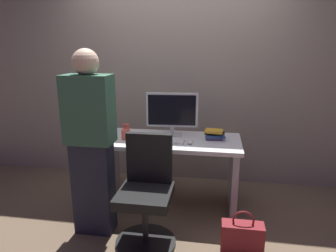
# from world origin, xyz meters

# --- Properties ---
(ground_plane) EXTENTS (9.00, 9.00, 0.00)m
(ground_plane) POSITION_xyz_m (0.00, 0.00, 0.00)
(ground_plane) COLOR brown
(wall_back) EXTENTS (6.40, 0.10, 3.00)m
(wall_back) POSITION_xyz_m (0.00, 0.75, 1.50)
(wall_back) COLOR #9E9384
(wall_back) RESTS_ON ground
(desk) EXTENTS (1.46, 0.66, 0.73)m
(desk) POSITION_xyz_m (0.00, 0.00, 0.51)
(desk) COLOR white
(desk) RESTS_ON ground
(office_chair) EXTENTS (0.52, 0.52, 0.94)m
(office_chair) POSITION_xyz_m (-0.09, -0.66, 0.43)
(office_chair) COLOR black
(office_chair) RESTS_ON ground
(person_at_desk) EXTENTS (0.40, 0.24, 1.64)m
(person_at_desk) POSITION_xyz_m (-0.59, -0.58, 0.84)
(person_at_desk) COLOR #262838
(person_at_desk) RESTS_ON ground
(monitor) EXTENTS (0.54, 0.15, 0.46)m
(monitor) POSITION_xyz_m (0.01, 0.13, 0.99)
(monitor) COLOR silver
(monitor) RESTS_ON desk
(keyboard) EXTENTS (0.43, 0.15, 0.02)m
(keyboard) POSITION_xyz_m (-0.04, -0.09, 0.74)
(keyboard) COLOR white
(keyboard) RESTS_ON desk
(mouse) EXTENTS (0.06, 0.10, 0.03)m
(mouse) POSITION_xyz_m (0.23, -0.11, 0.75)
(mouse) COLOR white
(mouse) RESTS_ON desk
(cup_near_keyboard) EXTENTS (0.08, 0.08, 0.10)m
(cup_near_keyboard) POSITION_xyz_m (-0.44, -0.08, 0.78)
(cup_near_keyboard) COLOR #D84C3F
(cup_near_keyboard) RESTS_ON desk
(cup_by_monitor) EXTENTS (0.07, 0.07, 0.09)m
(cup_by_monitor) POSITION_xyz_m (-0.50, 0.16, 0.78)
(cup_by_monitor) COLOR #D84C3F
(cup_by_monitor) RESTS_ON desk
(book_stack) EXTENTS (0.21, 0.17, 0.10)m
(book_stack) POSITION_xyz_m (0.46, 0.06, 0.79)
(book_stack) COLOR #594C72
(book_stack) RESTS_ON desk
(handbag) EXTENTS (0.34, 0.14, 0.38)m
(handbag) POSITION_xyz_m (0.72, -0.69, 0.14)
(handbag) COLOR maroon
(handbag) RESTS_ON ground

